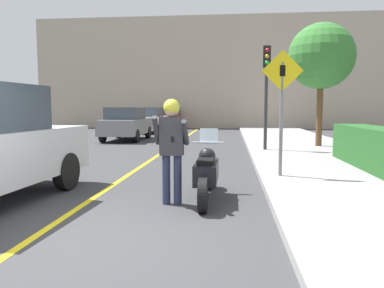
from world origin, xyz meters
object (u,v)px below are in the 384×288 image
Objects in this scene: person_biker at (172,139)px; traffic_light at (266,78)px; street_tree at (321,57)px; parked_car_white at (149,120)px; crossing_sign at (282,101)px; parked_car_red at (170,118)px; parked_car_grey at (126,123)px; motorcycle at (207,173)px.

person_biker is 0.49× the size of traffic_light.
street_tree reaches higher than parked_car_white.
crossing_sign is 0.67× the size of parked_car_red.
parked_car_grey is (-4.32, 12.39, -0.28)m from person_biker.
street_tree is 1.15× the size of parked_car_grey.
parked_car_red is (-8.35, 14.52, -2.80)m from street_tree.
person_biker reaches higher than parked_car_white.
parked_car_red is (-3.83, 23.56, -0.28)m from person_biker.
traffic_light is at bearing 88.51° from crossing_sign.
traffic_light is 8.43m from parked_car_grey.
person_biker reaches higher than motorcycle.
street_tree is at bearing 65.41° from motorcycle.
motorcycle is at bearing -131.34° from crossing_sign.
motorcycle is at bearing -74.35° from parked_car_white.
parked_car_red is (0.48, 11.16, 0.00)m from parked_car_grey.
street_tree is (3.94, 8.61, 3.17)m from motorcycle.
parked_car_white is (-8.91, 9.13, -2.80)m from street_tree.
traffic_light reaches higher than parked_car_white.
crossing_sign is 5.36m from traffic_light.
crossing_sign is at bearing 45.86° from person_biker.
traffic_light is 12.73m from parked_car_white.
crossing_sign is at bearing -67.78° from parked_car_white.
crossing_sign reaches higher than person_biker.
parked_car_white is (-6.66, 10.68, -1.87)m from traffic_light.
crossing_sign is at bearing -57.70° from parked_car_grey.
parked_car_grey is (-6.59, 4.91, -1.87)m from traffic_light.
parked_car_white reaches higher than motorcycle.
person_biker is at bearing -143.37° from motorcycle.
traffic_light reaches higher than person_biker.
parked_car_white is at bearing 112.22° from crossing_sign.
motorcycle is 0.55× the size of parked_car_red.
parked_car_red is (-4.41, 23.13, 0.37)m from motorcycle.
traffic_light is (2.27, 7.48, 1.60)m from person_biker.
person_biker is at bearing -134.14° from crossing_sign.
street_tree is at bearing -20.83° from parked_car_grey.
parked_car_white is at bearing 90.74° from parked_car_grey.
traffic_light is 0.89× the size of parked_car_white.
person_biker is at bearing -80.75° from parked_car_red.
parked_car_white is (-6.52, 15.97, -0.97)m from crossing_sign.
crossing_sign is 17.28m from parked_car_white.
person_biker is 13.13m from parked_car_grey.
parked_car_red is (-6.10, 16.08, -1.87)m from traffic_light.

